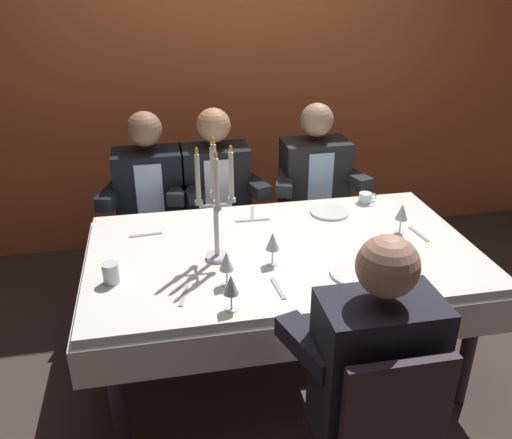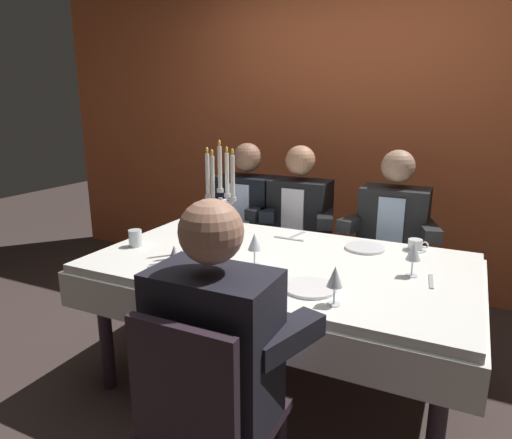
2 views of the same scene
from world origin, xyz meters
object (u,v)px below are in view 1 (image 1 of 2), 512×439
Objects in this scene: wine_glass_0 at (226,262)px; seated_diner_0 at (150,191)px; water_tumbler_0 at (111,273)px; wine_glass_3 at (396,261)px; coffee_cup_0 at (365,198)px; seated_diner_2 at (376,364)px; candelabra at (216,204)px; wine_glass_4 at (273,242)px; dinner_plate_1 at (330,212)px; wine_glass_2 at (402,213)px; dinner_plate_0 at (356,273)px; wine_glass_1 at (231,286)px; dining_table at (282,269)px; seated_diner_3 at (314,179)px; seated_diner_1 at (215,186)px.

seated_diner_0 is at bearing 105.24° from wine_glass_0.
wine_glass_3 is at bearing -11.46° from water_tumbler_0.
water_tumbler_0 is 1.55m from coffee_cup_0.
seated_diner_2 is (0.94, -0.73, -0.05)m from water_tumbler_0.
seated_diner_2 is at bearing -109.91° from coffee_cup_0.
wine_glass_4 is (0.25, -0.10, -0.17)m from candelabra.
candelabra is 2.76× the size of dinner_plate_1.
wine_glass_0 is 1.00× the size of wine_glass_2.
candelabra is 1.02m from seated_diner_0.
dinner_plate_0 is 1.07× the size of dinner_plate_1.
dining_table is at bearing 54.82° from wine_glass_1.
dinner_plate_1 is 0.43m from wine_glass_2.
wine_glass_3 is at bearing -91.00° from seated_diner_3.
dinner_plate_1 is 1.28m from water_tumbler_0.
seated_diner_0 is 1.00× the size of seated_diner_2.
seated_diner_1 is 1.00× the size of seated_diner_3.
seated_diner_3 reaches higher than dinner_plate_1.
seated_diner_3 is at bearing 80.43° from seated_diner_2.
candelabra reaches higher than wine_glass_3.
wine_glass_0 reaches higher than dining_table.
dinner_plate_1 is at bearing 81.95° from dinner_plate_0.
dining_table is 0.52m from dinner_plate_1.
candelabra is 0.48× the size of seated_diner_0.
wine_glass_2 is 1.21m from seated_diner_1.
dinner_plate_0 is 2.44× the size of water_tumbler_0.
wine_glass_2 and wine_glass_3 have the same top height.
wine_glass_4 is at bearing 150.95° from wine_glass_3.
coffee_cup_0 is 1.42m from seated_diner_2.
water_tumbler_0 is at bearing -171.81° from wine_glass_2.
coffee_cup_0 is 0.94m from seated_diner_1.
water_tumbler_0 is at bearing -139.87° from seated_diner_3.
wine_glass_2 is at bearing -46.78° from dinner_plate_1.
wine_glass_1 is at bearing -175.53° from wine_glass_3.
wine_glass_4 is 0.13× the size of seated_diner_3.
seated_diner_2 reaches higher than wine_glass_2.
wine_glass_4 is at bearing -139.65° from coffee_cup_0.
wine_glass_3 reaches higher than dining_table.
wine_glass_0 is 1.24× the size of coffee_cup_0.
dining_table is 11.83× the size of wine_glass_2.
coffee_cup_0 is at bearing 44.34° from wine_glass_1.
dining_table is 1.56× the size of seated_diner_2.
wine_glass_2 is at bearing 62.26° from wine_glass_3.
dinner_plate_1 is at bearing 79.33° from seated_diner_2.
dinner_plate_0 is at bearing -7.50° from water_tumbler_0.
wine_glass_4 is 1.17m from seated_diner_0.
seated_diner_1 reaches higher than wine_glass_4.
dinner_plate_0 is 0.19× the size of seated_diner_2.
coffee_cup_0 is (-0.03, 0.40, -0.09)m from wine_glass_2.
seated_diner_0 is at bearing 108.25° from candelabra.
water_tumbler_0 is at bearing -119.44° from seated_diner_1.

